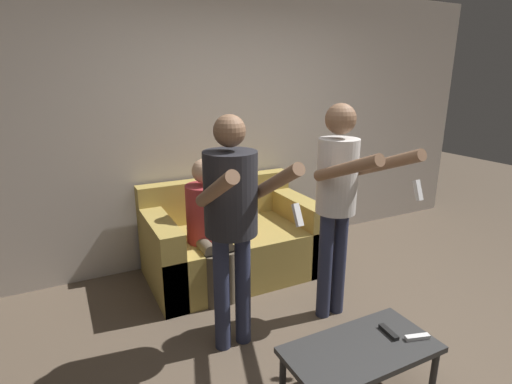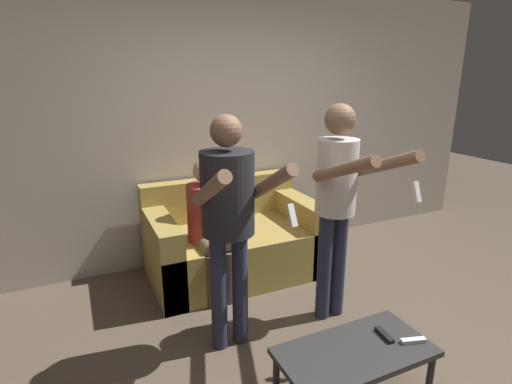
# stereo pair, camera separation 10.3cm
# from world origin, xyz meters

# --- Properties ---
(ground_plane) EXTENTS (14.00, 14.00, 0.00)m
(ground_plane) POSITION_xyz_m (0.00, 0.00, 0.00)
(ground_plane) COLOR brown
(wall_back) EXTENTS (6.40, 0.06, 2.70)m
(wall_back) POSITION_xyz_m (0.00, 2.10, 1.35)
(wall_back) COLOR beige
(wall_back) RESTS_ON ground_plane
(couch) EXTENTS (1.58, 0.93, 0.87)m
(couch) POSITION_xyz_m (-0.19, 1.60, 0.30)
(couch) COLOR #AD9347
(couch) RESTS_ON ground_plane
(person_standing_left) EXTENTS (0.47, 0.71, 1.62)m
(person_standing_left) POSITION_xyz_m (-0.61, 0.59, 1.02)
(person_standing_left) COLOR #282D47
(person_standing_left) RESTS_ON ground_plane
(person_standing_right) EXTENTS (0.42, 0.77, 1.66)m
(person_standing_right) POSITION_xyz_m (0.24, 0.58, 1.03)
(person_standing_right) COLOR #282D47
(person_standing_right) RESTS_ON ground_plane
(person_seated) EXTENTS (0.33, 0.54, 1.18)m
(person_seated) POSITION_xyz_m (-0.50, 1.38, 0.66)
(person_seated) COLOR brown
(person_seated) RESTS_ON ground_plane
(coffee_table) EXTENTS (0.90, 0.45, 0.35)m
(coffee_table) POSITION_xyz_m (-0.15, -0.18, 0.31)
(coffee_table) COLOR #2D2D2D
(coffee_table) RESTS_ON ground_plane
(remote_near) EXTENTS (0.15, 0.08, 0.02)m
(remote_near) POSITION_xyz_m (0.20, -0.27, 0.36)
(remote_near) COLOR white
(remote_near) RESTS_ON coffee_table
(remote_far) EXTENTS (0.05, 0.15, 0.02)m
(remote_far) POSITION_xyz_m (0.08, -0.16, 0.36)
(remote_far) COLOR black
(remote_far) RESTS_ON coffee_table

